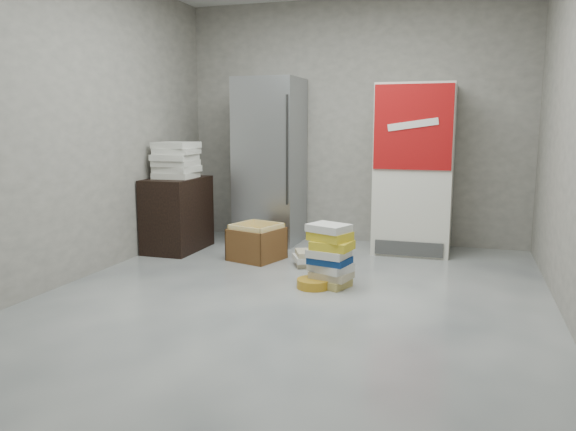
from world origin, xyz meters
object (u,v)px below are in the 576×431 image
(coke_cooler, at_px, (414,169))
(phonebook_stack_main, at_px, (330,256))
(cardboard_box, at_px, (257,245))
(steel_fridge, at_px, (270,162))
(wood_shelf, at_px, (177,214))

(coke_cooler, height_order, phonebook_stack_main, coke_cooler)
(phonebook_stack_main, distance_m, cardboard_box, 1.20)
(phonebook_stack_main, bearing_deg, coke_cooler, 90.54)
(steel_fridge, height_order, wood_shelf, steel_fridge)
(wood_shelf, distance_m, phonebook_stack_main, 2.13)
(coke_cooler, relative_size, phonebook_stack_main, 3.31)
(steel_fridge, bearing_deg, coke_cooler, -0.18)
(steel_fridge, relative_size, phonebook_stack_main, 3.50)
(steel_fridge, xyz_separation_m, coke_cooler, (1.65, -0.01, -0.05))
(wood_shelf, bearing_deg, phonebook_stack_main, -24.47)
(wood_shelf, distance_m, cardboard_box, 1.04)
(wood_shelf, bearing_deg, coke_cooler, 16.28)
(steel_fridge, height_order, coke_cooler, steel_fridge)
(phonebook_stack_main, bearing_deg, cardboard_box, 161.81)
(steel_fridge, distance_m, cardboard_box, 1.21)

